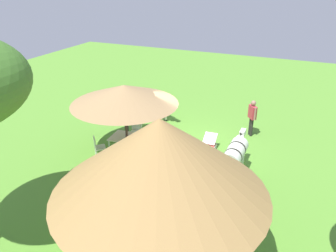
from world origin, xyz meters
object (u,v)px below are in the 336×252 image
(patio_chair_near_lawn, at_px, (136,130))
(zebra_nearest_camera, at_px, (235,153))
(patio_dining_table, at_px, (127,139))
(standing_watcher, at_px, (252,115))
(patio_chair_west_end, at_px, (98,146))
(shade_umbrella, at_px, (124,94))
(thatched_hut, at_px, (160,189))
(zebra_by_umbrella, at_px, (157,101))
(patio_chair_near_hut, at_px, (147,152))
(guest_beside_umbrella, at_px, (126,113))
(striped_lounge_chair, at_px, (209,144))

(patio_chair_near_lawn, xyz_separation_m, zebra_nearest_camera, (-4.58, 1.08, 0.43))
(patio_dining_table, bearing_deg, standing_watcher, -139.32)
(patio_chair_west_end, bearing_deg, shade_umbrella, 90.00)
(thatched_hut, relative_size, zebra_nearest_camera, 2.29)
(zebra_nearest_camera, relative_size, zebra_by_umbrella, 1.12)
(thatched_hut, relative_size, patio_chair_near_hut, 5.60)
(patio_chair_west_end, relative_size, guest_beside_umbrella, 0.53)
(patio_dining_table, xyz_separation_m, patio_chair_west_end, (0.87, 0.79, -0.14))
(patio_chair_near_lawn, distance_m, striped_lounge_chair, 3.21)
(shade_umbrella, distance_m, patio_dining_table, 1.88)
(standing_watcher, bearing_deg, zebra_by_umbrella, 53.68)
(thatched_hut, relative_size, patio_chair_west_end, 5.60)
(zebra_nearest_camera, bearing_deg, standing_watcher, 92.52)
(thatched_hut, distance_m, patio_chair_near_lawn, 7.02)
(thatched_hut, height_order, zebra_by_umbrella, thatched_hut)
(zebra_nearest_camera, height_order, zebra_by_umbrella, zebra_nearest_camera)
(striped_lounge_chair, bearing_deg, patio_chair_west_end, 29.92)
(zebra_nearest_camera, bearing_deg, thatched_hut, -98.62)
(patio_chair_near_lawn, bearing_deg, patio_chair_west_end, 60.92)
(thatched_hut, xyz_separation_m, standing_watcher, (-0.70, -8.20, -1.18))
(patio_dining_table, xyz_separation_m, patio_chair_near_hut, (-1.10, 0.41, -0.14))
(thatched_hut, distance_m, patio_chair_west_end, 6.04)
(patio_chair_west_end, bearing_deg, zebra_nearest_camera, 57.18)
(guest_beside_umbrella, bearing_deg, patio_chair_near_hut, 176.68)
(striped_lounge_chair, bearing_deg, guest_beside_umbrella, -0.97)
(shade_umbrella, xyz_separation_m, striped_lounge_chair, (-2.95, -1.61, -2.29))
(shade_umbrella, bearing_deg, guest_beside_umbrella, -59.00)
(patio_dining_table, bearing_deg, patio_chair_west_end, 42.23)
(thatched_hut, bearing_deg, zebra_by_umbrella, -64.12)
(shade_umbrella, height_order, guest_beside_umbrella, shade_umbrella)
(guest_beside_umbrella, xyz_separation_m, striped_lounge_chair, (-3.87, -0.08, -0.78))
(shade_umbrella, distance_m, patio_chair_near_hut, 2.34)
(thatched_hut, distance_m, patio_dining_table, 5.96)
(patio_chair_near_lawn, bearing_deg, striped_lounge_chair, 177.70)
(patio_chair_near_lawn, height_order, guest_beside_umbrella, guest_beside_umbrella)
(patio_chair_west_end, height_order, zebra_nearest_camera, zebra_nearest_camera)
(patio_dining_table, xyz_separation_m, zebra_by_umbrella, (0.43, -3.73, 0.26))
(thatched_hut, distance_m, patio_chair_near_hut, 5.07)
(patio_chair_near_hut, xyz_separation_m, guest_beside_umbrella, (2.02, -1.94, 0.51))
(thatched_hut, height_order, patio_chair_near_lawn, thatched_hut)
(patio_chair_near_hut, bearing_deg, zebra_nearest_camera, -60.82)
(shade_umbrella, xyz_separation_m, patio_chair_near_hut, (-1.10, 0.41, -2.02))
(guest_beside_umbrella, relative_size, zebra_nearest_camera, 0.78)
(patio_chair_near_lawn, xyz_separation_m, guest_beside_umbrella, (0.71, -0.37, 0.51))
(patio_chair_near_hut, height_order, standing_watcher, standing_watcher)
(patio_chair_near_hut, bearing_deg, standing_watcher, -17.19)
(zebra_nearest_camera, bearing_deg, zebra_by_umbrella, 143.82)
(standing_watcher, relative_size, striped_lounge_chair, 1.99)
(patio_chair_west_end, xyz_separation_m, zebra_by_umbrella, (-0.45, -4.52, 0.40))
(patio_chair_near_lawn, distance_m, guest_beside_umbrella, 0.94)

